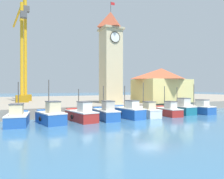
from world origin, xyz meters
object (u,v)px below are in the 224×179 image
port_crane_far (22,63)px  fishing_boat_far_left (18,118)px  warehouse_right (162,85)px  fishing_boat_far_right (198,108)px  fishing_boat_mid_right (146,111)px  fishing_boat_right_outer (180,108)px  clock_tower (111,55)px  fishing_boat_left_inner (81,114)px  fishing_boat_mid_left (106,113)px  fishing_boat_center (128,112)px  fishing_boat_right_inner (167,111)px  fishing_boat_left_outer (51,116)px  port_crane_near (25,59)px

port_crane_far → fishing_boat_far_left: bearing=-95.5°
warehouse_right → fishing_boat_far_right: bearing=-82.0°
fishing_boat_far_left → fishing_boat_far_right: 24.32m
fishing_boat_mid_right → fishing_boat_right_outer: fishing_boat_mid_right is taller
fishing_boat_far_right → clock_tower: 15.48m
fishing_boat_far_left → warehouse_right: warehouse_right is taller
fishing_boat_left_inner → fishing_boat_mid_left: fishing_boat_mid_left is taller
clock_tower → warehouse_right: (9.24, -1.20, -4.72)m
fishing_boat_far_right → clock_tower: bearing=141.4°
clock_tower → fishing_boat_far_right: bearing=-38.6°
fishing_boat_center → fishing_boat_right_outer: (8.85, 0.22, -0.01)m
fishing_boat_right_outer → port_crane_far: port_crane_far is taller
port_crane_far → clock_tower: bearing=-36.1°
fishing_boat_right_inner → fishing_boat_right_outer: (2.89, 0.61, 0.11)m
fishing_boat_left_outer → clock_tower: size_ratio=0.28×
fishing_boat_mid_left → warehouse_right: warehouse_right is taller
warehouse_right → port_crane_near: bearing=145.2°
fishing_boat_left_inner → fishing_boat_mid_left: (2.93, -0.17, 0.01)m
fishing_boat_left_inner → clock_tower: (7.53, 7.74, 8.25)m
fishing_boat_right_inner → port_crane_far: (-16.97, 17.30, 7.26)m
fishing_boat_center → port_crane_far: 21.41m
fishing_boat_right_inner → fishing_boat_far_right: fishing_boat_far_right is taller
clock_tower → port_crane_near: size_ratio=0.79×
fishing_boat_left_outer → fishing_boat_left_inner: bearing=4.3°
fishing_boat_mid_left → port_crane_near: port_crane_near is taller
fishing_boat_mid_right → port_crane_far: bearing=129.3°
fishing_boat_far_right → fishing_boat_center: bearing=178.2°
fishing_boat_far_right → port_crane_far: port_crane_far is taller
fishing_boat_left_outer → fishing_boat_far_right: fishing_boat_left_outer is taller
fishing_boat_right_inner → fishing_boat_far_right: bearing=0.2°
fishing_boat_mid_left → port_crane_far: port_crane_far is taller
fishing_boat_mid_left → port_crane_near: size_ratio=0.25×
fishing_boat_far_right → warehouse_right: (-0.98, 6.96, 3.57)m
fishing_boat_far_left → fishing_boat_right_inner: 18.58m
fishing_boat_right_outer → fishing_boat_center: bearing=-178.6°
clock_tower → warehouse_right: bearing=-7.4°
fishing_boat_far_left → fishing_boat_left_inner: fishing_boat_far_left is taller
fishing_boat_center → fishing_boat_right_inner: fishing_boat_center is taller
fishing_boat_far_left → clock_tower: bearing=27.8°
fishing_boat_center → port_crane_near: port_crane_near is taller
fishing_boat_left_inner → fishing_boat_mid_right: size_ratio=1.06×
fishing_boat_mid_left → fishing_boat_right_outer: size_ratio=1.12×
fishing_boat_center → fishing_boat_far_right: fishing_boat_far_right is taller
fishing_boat_mid_right → fishing_boat_right_inner: 3.22m
fishing_boat_mid_left → port_crane_far: bearing=114.9°
fishing_boat_far_left → warehouse_right: 24.40m
fishing_boat_mid_right → fishing_boat_right_outer: size_ratio=1.07×
fishing_boat_left_outer → port_crane_far: size_ratio=0.27×
fishing_boat_left_outer → clock_tower: 15.84m
fishing_boat_left_outer → fishing_boat_right_inner: fishing_boat_left_outer is taller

